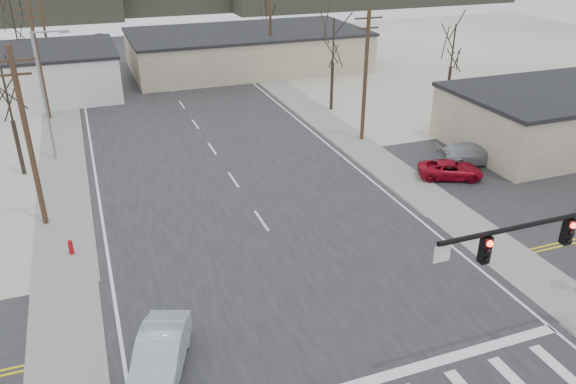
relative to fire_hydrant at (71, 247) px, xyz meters
name	(u,v)px	position (x,y,z in m)	size (l,w,h in m)	color
ground	(316,301)	(10.20, -8.00, -0.45)	(140.00, 140.00, 0.00)	white
main_road	(229,174)	(10.20, 7.00, -0.43)	(18.00, 110.00, 0.05)	black
cross_road	(316,301)	(10.20, -8.00, -0.43)	(90.00, 10.00, 0.04)	black
parking_lot	(563,183)	(30.20, -2.00, -0.44)	(18.00, 20.00, 0.03)	black
sidewalk_left	(62,168)	(-0.40, 12.00, -0.42)	(3.00, 90.00, 0.06)	gray
sidewalk_right	(340,132)	(20.80, 12.00, -0.42)	(3.00, 90.00, 0.06)	gray
fire_hydrant	(71,247)	(0.00, 0.00, 0.00)	(0.24, 0.24, 0.87)	#A50C0C
building_right_far	(247,49)	(20.20, 36.00, 1.70)	(26.30, 14.30, 4.30)	#C3B395
building_lot	(550,118)	(34.20, 4.00, 1.71)	(14.30, 10.30, 4.30)	#C3B395
upole_left_b	(28,136)	(-1.30, 4.00, 4.77)	(2.20, 0.30, 10.00)	#4C3323
upole_left_c	(38,58)	(-1.30, 24.00, 4.77)	(2.20, 0.30, 10.00)	#4C3323
upole_left_d	(43,22)	(-1.30, 44.00, 4.77)	(2.20, 0.30, 10.00)	#4C3323
upole_right_a	(366,73)	(21.70, 10.00, 4.77)	(2.20, 0.30, 10.00)	#4C3323
upole_right_b	(270,27)	(21.70, 32.00, 4.77)	(2.20, 0.30, 10.00)	#4C3323
streetlight_main	(46,90)	(-0.60, 14.00, 4.64)	(2.40, 0.25, 9.00)	gray
tree_left_near	(8,99)	(-2.80, 12.00, 4.78)	(3.30, 3.30, 7.35)	#32291E
tree_right_mid	(333,43)	(22.70, 18.00, 5.48)	(3.74, 3.74, 8.33)	#32291E
tree_left_far	(14,21)	(-3.80, 38.00, 5.83)	(3.96, 3.96, 8.82)	#32291E
tree_right_far	(266,7)	(25.20, 44.00, 5.13)	(3.52, 3.52, 7.84)	#32291E
tree_lot	(453,48)	(32.20, 14.00, 5.13)	(3.52, 3.52, 7.84)	#32291E
sedan_crossing	(160,356)	(2.98, -10.05, 0.38)	(1.66, 4.77, 1.57)	#A5AAB0
car_far_a	(197,71)	(13.62, 32.87, 0.43)	(2.35, 5.78, 1.68)	black
car_far_b	(101,38)	(5.22, 57.00, 0.28)	(1.63, 4.05, 1.38)	black
car_parked_red	(451,170)	(23.77, 1.30, 0.17)	(1.94, 4.21, 1.17)	maroon
car_parked_dark_b	(540,143)	(32.59, 2.86, 0.30)	(1.52, 4.36, 1.44)	black
car_parked_silver	(471,154)	(26.57, 2.90, 0.31)	(2.05, 5.05, 1.47)	gray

